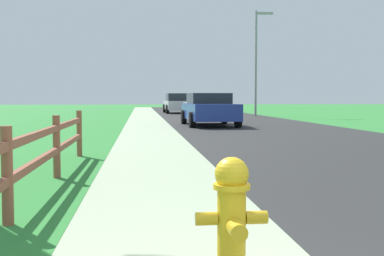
# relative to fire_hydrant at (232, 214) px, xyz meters

# --- Properties ---
(ground_plane) EXTENTS (120.00, 120.00, 0.00)m
(ground_plane) POSITION_rel_fire_hydrant_xyz_m (0.68, 23.61, -0.43)
(ground_plane) COLOR #2F8035
(road_asphalt) EXTENTS (7.00, 66.00, 0.01)m
(road_asphalt) POSITION_rel_fire_hydrant_xyz_m (4.18, 25.61, -0.43)
(road_asphalt) COLOR #292929
(road_asphalt) RESTS_ON ground
(curb_concrete) EXTENTS (6.00, 66.00, 0.01)m
(curb_concrete) POSITION_rel_fire_hydrant_xyz_m (-2.32, 25.61, -0.43)
(curb_concrete) COLOR #9FAF8D
(curb_concrete) RESTS_ON ground
(grass_verge) EXTENTS (5.00, 66.00, 0.00)m
(grass_verge) POSITION_rel_fire_hydrant_xyz_m (-3.82, 25.61, -0.43)
(grass_verge) COLOR #2F8035
(grass_verge) RESTS_ON ground
(fire_hydrant) EXTENTS (0.50, 0.42, 0.82)m
(fire_hydrant) POSITION_rel_fire_hydrant_xyz_m (0.00, 0.00, 0.00)
(fire_hydrant) COLOR yellow
(fire_hydrant) RESTS_ON ground
(rail_fence) EXTENTS (0.11, 8.42, 0.96)m
(rail_fence) POSITION_rel_fire_hydrant_xyz_m (-1.89, 2.91, 0.13)
(rail_fence) COLOR brown
(rail_fence) RESTS_ON ground
(parked_suv_blue) EXTENTS (2.23, 4.74, 1.42)m
(parked_suv_blue) POSITION_rel_fire_hydrant_xyz_m (2.38, 17.94, 0.28)
(parked_suv_blue) COLOR navy
(parked_suv_blue) RESTS_ON ground
(parked_car_white) EXTENTS (2.01, 4.59, 1.46)m
(parked_car_white) POSITION_rel_fire_hydrant_xyz_m (2.97, 25.44, 0.32)
(parked_car_white) COLOR white
(parked_car_white) RESTS_ON ground
(parked_car_silver) EXTENTS (2.24, 4.64, 1.55)m
(parked_car_silver) POSITION_rel_fire_hydrant_xyz_m (2.31, 35.15, 0.35)
(parked_car_silver) COLOR #B7BABF
(parked_car_silver) RESTS_ON ground
(street_lamp) EXTENTS (1.17, 0.20, 6.82)m
(street_lamp) POSITION_rel_fire_hydrant_xyz_m (6.96, 28.08, 3.59)
(street_lamp) COLOR gray
(street_lamp) RESTS_ON ground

